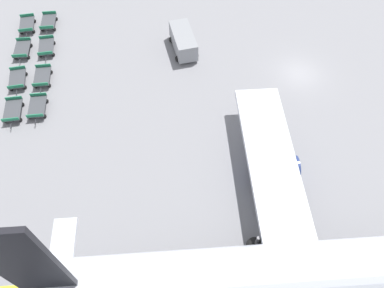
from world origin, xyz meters
TOP-DOWN VIEW (x-y plane):
  - ground_plane at (0.00, 0.00)m, footprint 500.00×500.00m
  - airplane at (20.51, -2.92)m, footprint 32.28×37.70m
  - service_van at (-3.33, -11.65)m, footprint 4.97×3.19m
  - baggage_dolly_row_near_col_a at (-6.50, -28.77)m, footprint 3.39×1.98m
  - baggage_dolly_row_near_col_b at (-2.56, -28.22)m, footprint 3.37×1.81m
  - baggage_dolly_row_near_col_c at (1.65, -27.53)m, footprint 3.39×2.00m
  - baggage_dolly_row_near_col_d at (5.55, -26.84)m, footprint 3.38×1.90m
  - baggage_dolly_row_mid_a_col_a at (-6.97, -26.53)m, footprint 3.37×1.82m
  - baggage_dolly_row_mid_a_col_b at (-2.95, -25.82)m, footprint 3.39×1.94m
  - baggage_dolly_row_mid_a_col_c at (1.31, -25.19)m, footprint 3.37×1.85m
  - baggage_dolly_row_mid_a_col_d at (5.08, -24.73)m, footprint 3.37×1.84m
  - stand_guidance_stripe at (19.74, -10.67)m, footprint 3.47×36.95m

SIDE VIEW (x-z plane):
  - ground_plane at x=0.00m, z-range 0.00..0.00m
  - stand_guidance_stripe at x=19.74m, z-range 0.00..0.01m
  - baggage_dolly_row_near_col_a at x=-6.50m, z-range 0.01..0.93m
  - baggage_dolly_row_near_col_b at x=-2.56m, z-range 0.01..0.93m
  - baggage_dolly_row_near_col_c at x=1.65m, z-range 0.01..0.93m
  - baggage_dolly_row_near_col_d at x=5.55m, z-range 0.01..0.93m
  - baggage_dolly_row_mid_a_col_a at x=-6.97m, z-range 0.01..0.93m
  - baggage_dolly_row_mid_a_col_b at x=-2.95m, z-range 0.01..0.93m
  - baggage_dolly_row_mid_a_col_c at x=1.31m, z-range 0.01..0.93m
  - baggage_dolly_row_mid_a_col_d at x=5.08m, z-range 0.01..0.93m
  - service_van at x=-3.33m, z-range 0.09..2.18m
  - airplane at x=20.51m, z-range -3.45..9.82m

